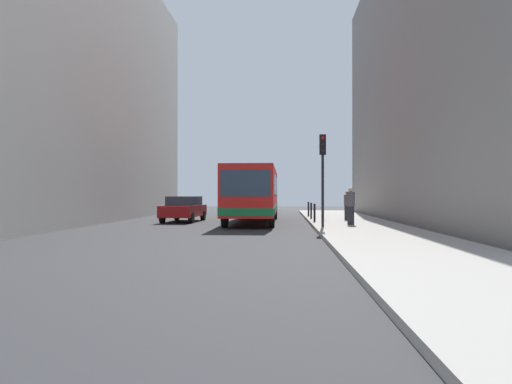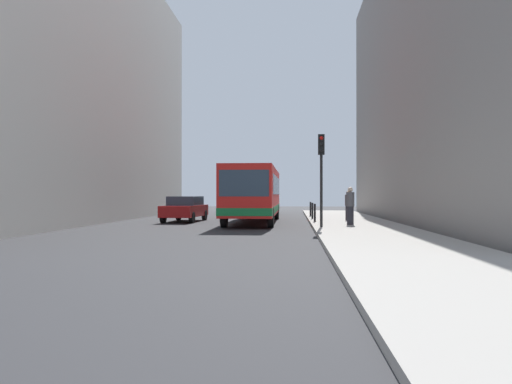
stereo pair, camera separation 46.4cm
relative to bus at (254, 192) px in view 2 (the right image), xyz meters
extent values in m
plane|color=#2D2D30|center=(-0.12, -3.48, -1.73)|extent=(80.00, 80.00, 0.00)
cube|color=#9E9991|center=(5.28, -3.48, -1.65)|extent=(4.40, 40.00, 0.15)
cube|color=#BCB7AD|center=(-11.62, 0.52, 6.91)|extent=(7.00, 32.00, 17.27)
cube|color=gray|center=(11.38, 0.52, 6.98)|extent=(7.00, 32.00, 17.41)
cube|color=red|center=(0.00, -0.11, 0.02)|extent=(2.52, 11.00, 2.50)
cube|color=#197238|center=(0.00, -0.11, -0.93)|extent=(2.54, 11.02, 0.36)
cube|color=#2D3D4C|center=(-0.01, -5.59, 0.37)|extent=(2.26, 0.06, 1.20)
cube|color=#2D3D4C|center=(0.00, 0.39, 0.37)|extent=(2.53, 9.40, 1.00)
cylinder|color=black|center=(1.12, -4.01, -1.23)|extent=(0.28, 1.00, 1.00)
cylinder|color=black|center=(-1.14, -4.00, -1.23)|extent=(0.28, 1.00, 1.00)
cylinder|color=black|center=(1.14, 3.79, -1.23)|extent=(0.28, 1.00, 1.00)
cylinder|color=black|center=(-1.12, 3.80, -1.23)|extent=(0.28, 1.00, 1.00)
cube|color=maroon|center=(-4.12, 0.59, -1.09)|extent=(2.00, 4.48, 0.64)
cube|color=#2D3D4C|center=(-4.12, 0.74, -0.51)|extent=(1.71, 2.53, 0.52)
cylinder|color=black|center=(-3.37, -0.94, -1.41)|extent=(0.25, 0.65, 0.64)
cylinder|color=black|center=(-5.01, -0.87, -1.41)|extent=(0.25, 0.65, 0.64)
cylinder|color=black|center=(-3.24, 2.05, -1.41)|extent=(0.25, 0.65, 0.64)
cylinder|color=black|center=(-4.88, 2.13, -1.41)|extent=(0.25, 0.65, 0.64)
cube|color=black|center=(0.00, 11.38, -1.09)|extent=(2.01, 4.48, 0.64)
cube|color=#2D3D4C|center=(-0.01, 11.53, -0.51)|extent=(1.72, 2.54, 0.52)
cylinder|color=black|center=(0.89, 9.92, -1.41)|extent=(0.25, 0.65, 0.64)
cylinder|color=black|center=(-0.75, 9.85, -1.41)|extent=(0.25, 0.65, 0.64)
cylinder|color=black|center=(0.74, 12.92, -1.41)|extent=(0.25, 0.65, 0.64)
cylinder|color=black|center=(-0.90, 12.84, -1.41)|extent=(0.25, 0.65, 0.64)
cylinder|color=black|center=(3.43, -5.59, 0.02)|extent=(0.12, 0.12, 3.20)
cube|color=black|center=(3.43, -5.59, 2.07)|extent=(0.28, 0.24, 0.90)
sphere|color=red|center=(3.43, -5.72, 2.35)|extent=(0.16, 0.16, 0.16)
sphere|color=black|center=(3.43, -5.72, 2.07)|extent=(0.16, 0.16, 0.16)
sphere|color=black|center=(3.43, -5.72, 1.79)|extent=(0.16, 0.16, 0.16)
cylinder|color=black|center=(3.33, -1.51, -1.10)|extent=(0.11, 0.11, 0.95)
cylinder|color=black|center=(3.33, 1.62, -1.10)|extent=(0.11, 0.11, 0.95)
cylinder|color=black|center=(3.33, 4.76, -1.10)|extent=(0.11, 0.11, 0.95)
cylinder|color=#26262D|center=(4.89, -3.99, -1.14)|extent=(0.32, 0.32, 0.88)
cylinder|color=#4C4C51|center=(4.89, -3.99, -0.36)|extent=(0.38, 0.38, 0.68)
sphere|color=beige|center=(4.89, -3.99, 0.10)|extent=(0.24, 0.24, 0.24)
cylinder|color=#26262D|center=(5.29, 0.28, -1.17)|extent=(0.32, 0.32, 0.80)
cylinder|color=#4C4C51|center=(5.29, 0.28, -0.46)|extent=(0.38, 0.38, 0.62)
sphere|color=tan|center=(5.29, 0.28, -0.04)|extent=(0.22, 0.22, 0.22)
camera|label=1|loc=(1.72, -26.73, -0.13)|focal=33.27mm
camera|label=2|loc=(2.19, -26.70, -0.13)|focal=33.27mm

